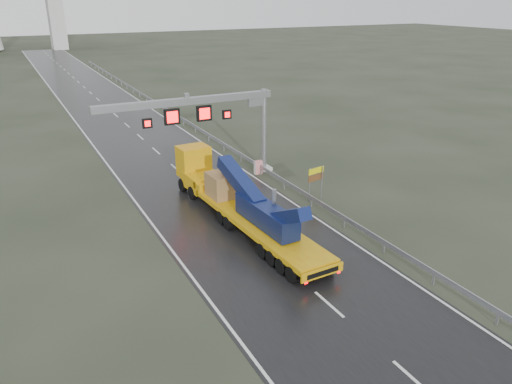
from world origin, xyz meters
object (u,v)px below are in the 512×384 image
heavy_haul_truck (231,195)px  exit_sign_pair (316,177)px  sign_gantry (212,113)px  striped_barrier (258,167)px

heavy_haul_truck → exit_sign_pair: size_ratio=6.89×
sign_gantry → heavy_haul_truck: size_ratio=0.82×
exit_sign_pair → striped_barrier: (-1.10, 7.29, -1.25)m
sign_gantry → heavy_haul_truck: bearing=-104.0°
sign_gantry → striped_barrier: 6.40m
sign_gantry → heavy_haul_truck: sign_gantry is taller
sign_gantry → heavy_haul_truck: 8.99m
striped_barrier → sign_gantry: bearing=168.1°
heavy_haul_truck → striped_barrier: heavy_haul_truck is taller
sign_gantry → striped_barrier: bearing=-10.3°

